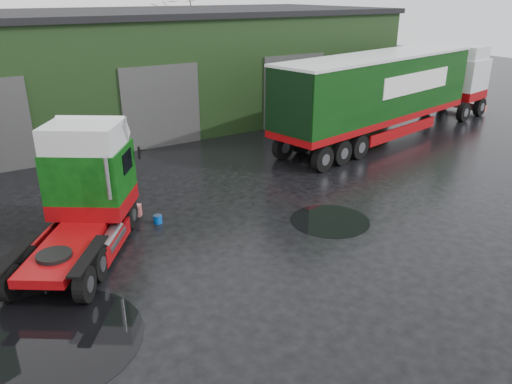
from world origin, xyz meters
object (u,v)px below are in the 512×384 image
at_px(warehouse, 121,68).
at_px(tree_back_b, 179,38).
at_px(wash_bucket, 158,219).
at_px(hero_tractor, 70,200).
at_px(lorry_right, 377,99).

xyz_separation_m(warehouse, tree_back_b, (8.00, 10.00, 0.59)).
bearing_deg(warehouse, wash_bucket, -104.10).
relative_size(wash_bucket, tree_back_b, 0.04).
height_order(hero_tractor, lorry_right, lorry_right).
distance_m(warehouse, hero_tractor, 16.86).
relative_size(hero_tractor, tree_back_b, 0.80).
xyz_separation_m(warehouse, lorry_right, (9.60, -11.00, -0.93)).
bearing_deg(lorry_right, hero_tractor, -85.75).
xyz_separation_m(wash_bucket, tree_back_b, (11.62, 24.43, 3.61)).
bearing_deg(warehouse, hero_tractor, -112.75).
relative_size(lorry_right, tree_back_b, 2.26).
relative_size(warehouse, tree_back_b, 4.32).
xyz_separation_m(warehouse, wash_bucket, (-3.62, -14.43, -3.02)).
distance_m(hero_tractor, wash_bucket, 3.52).
bearing_deg(tree_back_b, warehouse, -128.66).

